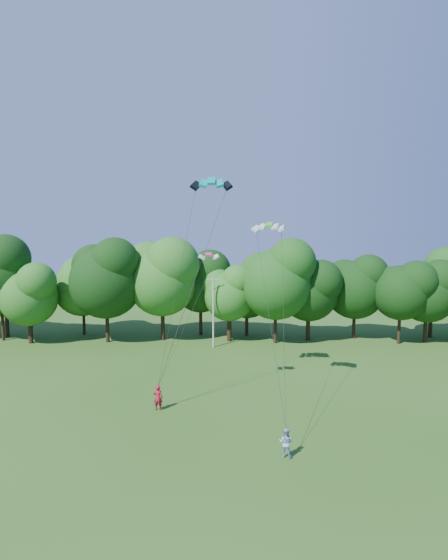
{
  "coord_description": "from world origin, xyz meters",
  "views": [
    {
      "loc": [
        2.32,
        -18.85,
        13.26
      ],
      "look_at": [
        1.72,
        13.0,
        9.94
      ],
      "focal_mm": 28.0,
      "sensor_mm": 36.0,
      "label": 1
    }
  ],
  "objects": [
    {
      "name": "kite_flyer_right",
      "position": [
        5.55,
        6.14,
        0.89
      ],
      "size": [
        1.08,
        0.99,
        1.78
      ],
      "primitive_type": "imported",
      "rotation": [
        0.0,
        0.0,
        2.68
      ],
      "color": "#95B4CF",
      "rests_on": "ground"
    },
    {
      "name": "tree_back_east",
      "position": [
        28.04,
        37.25,
        7.33
      ],
      "size": [
        8.08,
        8.08,
        11.75
      ],
      "color": "black",
      "rests_on": "ground"
    },
    {
      "name": "ground",
      "position": [
        0.0,
        0.0,
        0.0
      ],
      "size": [
        160.0,
        160.0,
        0.0
      ],
      "primitive_type": "plane",
      "color": "#284D15",
      "rests_on": "ground"
    },
    {
      "name": "kite_pink",
      "position": [
        0.45,
        15.57,
        11.7
      ],
      "size": [
        1.69,
        0.94,
        0.29
      ],
      "rotation": [
        0.0,
        0.0,
        0.09
      ],
      "color": "#C43661",
      "rests_on": "ground"
    },
    {
      "name": "tree_back_center",
      "position": [
        4.25,
        37.75,
        6.98
      ],
      "size": [
        7.69,
        7.69,
        11.18
      ],
      "color": "black",
      "rests_on": "ground"
    },
    {
      "name": "kite_green",
      "position": [
        5.16,
        15.3,
        14.03
      ],
      "size": [
        2.7,
        1.82,
        0.48
      ],
      "rotation": [
        0.0,
        0.0,
        -0.31
      ],
      "color": "#2FCE1E",
      "rests_on": "ground"
    },
    {
      "name": "kite_teal",
      "position": [
        0.66,
        16.38,
        17.51
      ],
      "size": [
        3.14,
        1.42,
        0.81
      ],
      "rotation": [
        0.0,
        0.0,
        0.03
      ],
      "color": "#059898",
      "rests_on": "ground"
    },
    {
      "name": "tree_back_west",
      "position": [
        -26.92,
        36.37,
        6.42
      ],
      "size": [
        7.07,
        7.07,
        10.28
      ],
      "color": "#2F2112",
      "rests_on": "ground"
    },
    {
      "name": "kite_flyer_left",
      "position": [
        -3.29,
        12.99,
        0.97
      ],
      "size": [
        0.74,
        0.52,
        1.93
      ],
      "primitive_type": "imported",
      "rotation": [
        0.0,
        0.0,
        3.06
      ],
      "color": "#A9152A",
      "rests_on": "ground"
    },
    {
      "name": "utility_pole",
      "position": [
        0.11,
        31.64,
        4.27
      ],
      "size": [
        1.66,
        0.21,
        8.31
      ],
      "rotation": [
        0.0,
        0.0,
        0.05
      ],
      "color": "#AEB0A7",
      "rests_on": "ground"
    }
  ]
}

